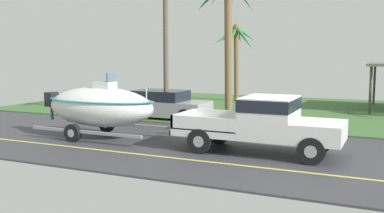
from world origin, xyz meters
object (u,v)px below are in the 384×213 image
Objects in this scene: parked_sedan_near at (164,105)px; palm_tree_near_right at (236,43)px; pickup_truck_towing at (268,122)px; palm_tree_far_left at (229,7)px; boat_on_trailer at (100,106)px; utility_pole at (166,35)px.

parked_sedan_near is 9.08m from palm_tree_near_right.
pickup_truck_towing is at bearing -38.87° from parked_sedan_near.
pickup_truck_towing is 9.23m from palm_tree_far_left.
parked_sedan_near is at bearing 91.22° from boat_on_trailer.
palm_tree_far_left reaches higher than parked_sedan_near.
palm_tree_far_left is at bearing 34.62° from parked_sedan_near.
palm_tree_far_left is (-3.93, 7.11, 4.36)m from pickup_truck_towing.
pickup_truck_towing is 0.95× the size of boat_on_trailer.
palm_tree_far_left is at bearing 70.47° from boat_on_trailer.
palm_tree_far_left is (2.64, 1.82, 4.71)m from parked_sedan_near.
utility_pole is (-6.26, 4.94, 2.98)m from pickup_truck_towing.
boat_on_trailer is 5.69m from utility_pole.
palm_tree_far_left is (1.90, -6.67, 1.60)m from palm_tree_near_right.
pickup_truck_towing is 0.77× the size of palm_tree_far_left.
utility_pole reaches higher than parked_sedan_near.
palm_tree_near_right reaches higher than boat_on_trailer.
parked_sedan_near is (-0.11, 5.29, -0.52)m from boat_on_trailer.
parked_sedan_near is 0.85× the size of palm_tree_near_right.
palm_tree_near_right is at bearing 87.22° from utility_pole.
utility_pole is at bearing -92.78° from palm_tree_near_right.
utility_pole is (0.31, -0.35, 3.33)m from parked_sedan_near.
palm_tree_far_left is at bearing 42.98° from utility_pole.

